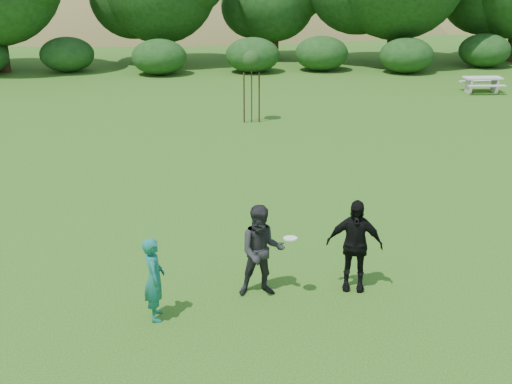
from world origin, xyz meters
TOP-DOWN VIEW (x-y plane):
  - ground at (0.00, 0.00)m, footprint 120.00×120.00m
  - player_teal at (-2.08, -0.60)m, footprint 0.46×0.63m
  - player_grey at (-0.08, 0.16)m, footprint 0.93×0.73m
  - player_black at (1.76, 0.29)m, footprint 1.18×0.68m
  - frisbee at (0.45, -0.02)m, footprint 0.27×0.27m
  - sapling at (0.55, 14.08)m, footprint 0.70×0.70m
  - picnic_table at (12.12, 19.31)m, footprint 1.80×1.48m
  - hillside at (-0.56, 68.45)m, footprint 150.00×72.00m

SIDE VIEW (x-z plane):
  - hillside at x=-0.56m, z-range -37.97..14.03m
  - ground at x=0.00m, z-range 0.00..0.00m
  - picnic_table at x=12.12m, z-range 0.14..0.90m
  - player_teal at x=-2.08m, z-range 0.00..1.60m
  - player_grey at x=-0.08m, z-range 0.00..1.86m
  - player_black at x=1.76m, z-range 0.00..1.89m
  - frisbee at x=0.45m, z-range 1.25..1.29m
  - sapling at x=0.55m, z-range 0.99..3.84m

